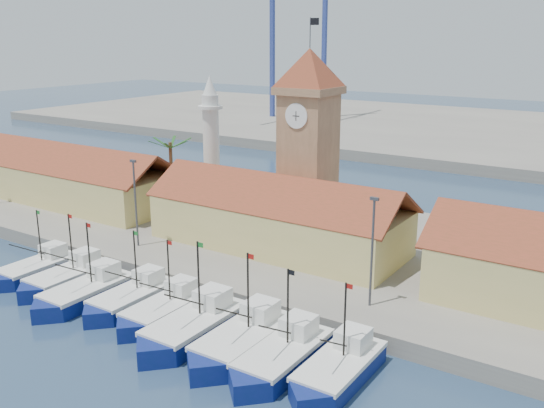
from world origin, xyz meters
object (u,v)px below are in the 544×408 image
Objects in this scene: boat_4 at (163,311)px; minaret at (211,142)px; boat_0 at (35,270)px; clock_tower at (308,137)px.

minaret is at bearing 120.73° from boat_4.
boat_4 reaches higher than boat_0.
boat_4 is 0.57× the size of minaret.
boat_0 is at bearing -126.30° from clock_tower.
clock_tower is at bearing 89.42° from boat_4.
boat_4 is at bearing -90.58° from clock_tower.
boat_0 is 30.59m from clock_tower.
boat_0 is 0.56× the size of minaret.
boat_0 is 26.57m from minaret.
clock_tower reaches higher than minaret.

